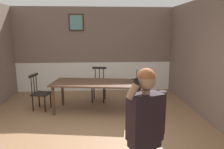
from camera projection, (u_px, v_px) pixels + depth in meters
The scene contains 6 objects.
ground_plane at pixel (92, 146), 3.87m from camera, with size 8.30×8.30×0.00m, color #846042.
room_back_partition at pixel (94, 51), 7.29m from camera, with size 5.37×0.17×2.82m.
dining_table at pixel (94, 85), 5.45m from camera, with size 2.20×1.23×0.77m.
chair_near_window at pixel (99, 85), 6.32m from camera, with size 0.48×0.48×0.99m.
chair_by_doorway at pixel (40, 93), 5.62m from camera, with size 0.50×0.50×0.94m.
person_figure at pixel (145, 128), 2.49m from camera, with size 0.51×0.35×1.64m.
Camera 1 is at (0.12, -3.55, 2.04)m, focal length 34.43 mm.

